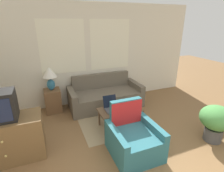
# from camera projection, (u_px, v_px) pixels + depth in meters

# --- Properties ---
(wall_back) EXTENTS (6.01, 0.06, 2.60)m
(wall_back) POSITION_uv_depth(u_px,v_px,m) (91.00, 55.00, 4.62)
(wall_back) COLOR silver
(wall_back) RESTS_ON ground_plane
(rug) EXTENTS (1.61, 1.89, 0.01)m
(rug) POSITION_uv_depth(u_px,v_px,m) (111.00, 115.00, 4.25)
(rug) COLOR #9E8966
(rug) RESTS_ON ground_plane
(couch) EXTENTS (1.89, 0.86, 0.80)m
(couch) POSITION_uv_depth(u_px,v_px,m) (105.00, 96.00, 4.68)
(couch) COLOR #665B4C
(couch) RESTS_ON ground_plane
(armchair) EXTENTS (0.77, 0.80, 0.87)m
(armchair) POSITION_uv_depth(u_px,v_px,m) (133.00, 139.00, 2.97)
(armchair) COLOR #2D6B75
(armchair) RESTS_ON ground_plane
(tv_dresser) EXTENTS (1.11, 0.54, 0.73)m
(tv_dresser) POSITION_uv_depth(u_px,v_px,m) (7.00, 140.00, 2.79)
(tv_dresser) COLOR brown
(tv_dresser) RESTS_ON ground_plane
(side_table) EXTENTS (0.38, 0.38, 0.58)m
(side_table) POSITION_uv_depth(u_px,v_px,m) (53.00, 101.00, 4.33)
(side_table) COLOR brown
(side_table) RESTS_ON ground_plane
(table_lamp) EXTENTS (0.34, 0.34, 0.56)m
(table_lamp) POSITION_uv_depth(u_px,v_px,m) (50.00, 75.00, 4.10)
(table_lamp) COLOR teal
(table_lamp) RESTS_ON side_table
(coffee_table) EXTENTS (0.89, 0.49, 0.40)m
(coffee_table) POSITION_uv_depth(u_px,v_px,m) (120.00, 112.00, 3.69)
(coffee_table) COLOR brown
(coffee_table) RESTS_ON ground_plane
(laptop) EXTENTS (0.29, 0.33, 0.27)m
(laptop) POSITION_uv_depth(u_px,v_px,m) (111.00, 107.00, 3.65)
(laptop) COLOR #47474C
(laptop) RESTS_ON coffee_table
(cup_navy) EXTENTS (0.09, 0.09, 0.09)m
(cup_navy) POSITION_uv_depth(u_px,v_px,m) (124.00, 107.00, 3.66)
(cup_navy) COLOR gold
(cup_navy) RESTS_ON coffee_table
(cup_yellow) EXTENTS (0.08, 0.08, 0.08)m
(cup_yellow) POSITION_uv_depth(u_px,v_px,m) (129.00, 108.00, 3.63)
(cup_yellow) COLOR teal
(cup_yellow) RESTS_ON coffee_table
(cup_white) EXTENTS (0.07, 0.07, 0.11)m
(cup_white) POSITION_uv_depth(u_px,v_px,m) (135.00, 108.00, 3.61)
(cup_white) COLOR white
(cup_white) RESTS_ON coffee_table
(book_red) EXTENTS (0.23, 0.21, 0.04)m
(book_red) POSITION_uv_depth(u_px,v_px,m) (133.00, 106.00, 3.77)
(book_red) COLOR #B23D38
(book_red) RESTS_ON coffee_table
(potted_plant) EXTENTS (0.59, 0.59, 0.71)m
(potted_plant) POSITION_uv_depth(u_px,v_px,m) (216.00, 120.00, 3.21)
(potted_plant) COLOR #4C4C4C
(potted_plant) RESTS_ON ground_plane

